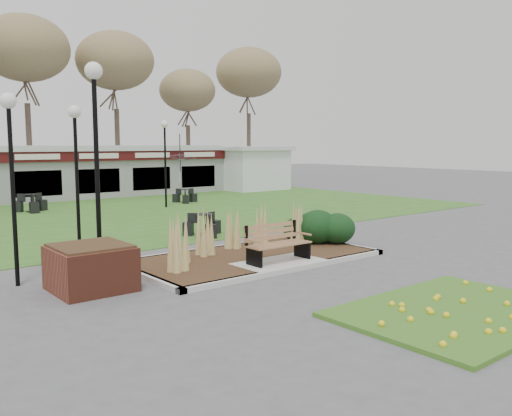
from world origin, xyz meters
TOP-DOWN VIEW (x-y plane):
  - ground at (0.00, 0.00)m, footprint 100.00×100.00m
  - lawn at (0.00, 12.00)m, footprint 34.00×16.00m
  - flower_bed at (0.00, -4.60)m, footprint 4.20×3.00m
  - planting_bed at (1.27, 1.35)m, footprint 6.75×3.40m
  - park_bench at (0.00, 0.25)m, footprint 1.70×0.66m
  - brick_planter at (-4.40, 1.00)m, footprint 1.50×1.50m
  - food_pavilion at (0.00, 19.96)m, footprint 24.60×3.40m
  - service_hut at (13.50, 18.00)m, footprint 4.40×3.40m
  - lamp_post_near_left at (-5.48, 2.31)m, footprint 0.33×0.33m
  - lamp_post_mid_left at (-3.44, 4.12)m, footprint 0.33×0.33m
  - lamp_post_mid_right at (-3.61, 2.42)m, footprint 0.40×0.40m
  - lamp_post_far_right at (4.07, 12.81)m, footprint 0.34×0.34m
  - bistro_set_a at (-1.42, 14.97)m, footprint 1.47×1.34m
  - bistro_set_c at (1.04, 5.00)m, footprint 1.32×1.29m
  - bistro_set_d at (5.86, 14.01)m, footprint 1.13×1.29m
  - patio_umbrella at (8.00, 18.00)m, footprint 2.46×2.49m

SIDE VIEW (x-z plane):
  - ground at x=0.00m, z-range 0.00..0.00m
  - lawn at x=0.00m, z-range 0.00..0.02m
  - flower_bed at x=0.00m, z-range -0.01..0.15m
  - bistro_set_d at x=5.86m, z-range -0.09..0.59m
  - bistro_set_c at x=1.04m, z-range -0.10..0.62m
  - bistro_set_a at x=-1.42m, z-range -0.11..0.67m
  - planting_bed at x=1.27m, z-range -0.27..1.00m
  - brick_planter at x=-4.40m, z-range 0.00..0.95m
  - park_bench at x=0.00m, z-range 0.12..1.05m
  - service_hut at x=13.50m, z-range 0.04..2.86m
  - food_pavilion at x=0.00m, z-range 0.03..2.93m
  - patio_umbrella at x=8.00m, z-range 0.33..2.79m
  - lamp_post_mid_left at x=-3.44m, z-range 0.91..4.87m
  - lamp_post_near_left at x=-5.48m, z-range 0.92..4.95m
  - lamp_post_far_right at x=4.07m, z-range 0.93..5.01m
  - lamp_post_mid_right at x=-3.61m, z-range 1.10..5.93m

